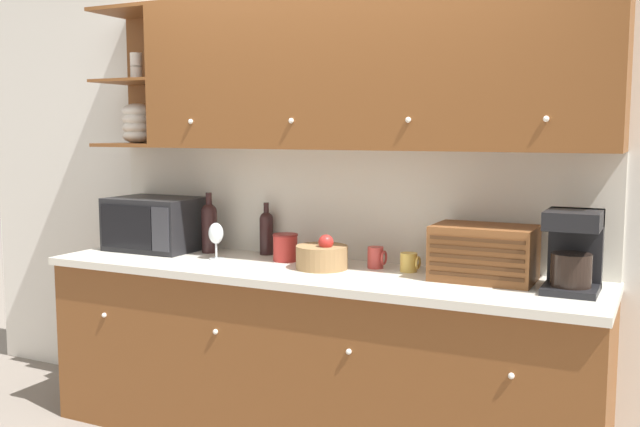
{
  "coord_description": "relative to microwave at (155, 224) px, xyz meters",
  "views": [
    {
      "loc": [
        1.59,
        -3.46,
        1.6
      ],
      "look_at": [
        0.0,
        -0.23,
        1.18
      ],
      "focal_mm": 40.0,
      "sensor_mm": 36.0,
      "label": 1
    }
  ],
  "objects": [
    {
      "name": "wine_glass",
      "position": [
        0.5,
        -0.11,
        -0.02
      ],
      "size": [
        0.08,
        0.08,
        0.2
      ],
      "color": "silver",
      "rests_on": "counter_unit"
    },
    {
      "name": "microwave",
      "position": [
        0.0,
        0.0,
        0.0
      ],
      "size": [
        0.51,
        0.37,
        0.3
      ],
      "color": "black",
      "rests_on": "counter_unit"
    },
    {
      "name": "mug",
      "position": [
        1.54,
        0.03,
        -0.11
      ],
      "size": [
        0.1,
        0.08,
        0.09
      ],
      "color": "gold",
      "rests_on": "counter_unit"
    },
    {
      "name": "coffee_maker",
      "position": [
        2.31,
        -0.06,
        0.03
      ],
      "size": [
        0.23,
        0.27,
        0.35
      ],
      "color": "black",
      "rests_on": "counter_unit"
    },
    {
      "name": "ground_plane",
      "position": [
        1.07,
        0.21,
        -1.07
      ],
      "size": [
        24.0,
        24.0,
        0.0
      ],
      "primitive_type": "plane",
      "color": "slate"
    },
    {
      "name": "mug_blue_second",
      "position": [
        1.36,
        0.04,
        -0.1
      ],
      "size": [
        0.09,
        0.08,
        0.11
      ],
      "color": "#B73D38",
      "rests_on": "counter_unit"
    },
    {
      "name": "wall_back",
      "position": [
        1.07,
        0.24,
        0.23
      ],
      "size": [
        5.23,
        0.06,
        2.6
      ],
      "color": "silver",
      "rests_on": "ground_plane"
    },
    {
      "name": "upper_cabinets",
      "position": [
        1.23,
        0.04,
        0.83
      ],
      "size": [
        2.83,
        0.38,
        0.78
      ],
      "color": "brown",
      "rests_on": "backsplash_panel"
    },
    {
      "name": "wine_bottle",
      "position": [
        0.66,
        0.14,
        -0.02
      ],
      "size": [
        0.08,
        0.08,
        0.29
      ],
      "color": "black",
      "rests_on": "counter_unit"
    },
    {
      "name": "backsplash_panel",
      "position": [
        1.07,
        0.21,
        0.15
      ],
      "size": [
        2.83,
        0.01,
        0.59
      ],
      "color": "silver",
      "rests_on": "counter_unit"
    },
    {
      "name": "fruit_basket",
      "position": [
        1.12,
        -0.09,
        -0.09
      ],
      "size": [
        0.26,
        0.26,
        0.18
      ],
      "color": "#937047",
      "rests_on": "counter_unit"
    },
    {
      "name": "storage_canister",
      "position": [
        0.85,
        0.02,
        -0.08
      ],
      "size": [
        0.14,
        0.14,
        0.14
      ],
      "color": "#B22D28",
      "rests_on": "counter_unit"
    },
    {
      "name": "counter_unit",
      "position": [
        1.07,
        -0.11,
        -0.61
      ],
      "size": [
        2.85,
        0.68,
        0.91
      ],
      "color": "brown",
      "rests_on": "ground_plane"
    },
    {
      "name": "second_wine_bottle",
      "position": [
        0.34,
        0.05,
        0.0
      ],
      "size": [
        0.09,
        0.09,
        0.34
      ],
      "color": "black",
      "rests_on": "counter_unit"
    },
    {
      "name": "bread_box",
      "position": [
        1.91,
        -0.01,
        -0.02
      ],
      "size": [
        0.46,
        0.3,
        0.25
      ],
      "color": "brown",
      "rests_on": "counter_unit"
    }
  ]
}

